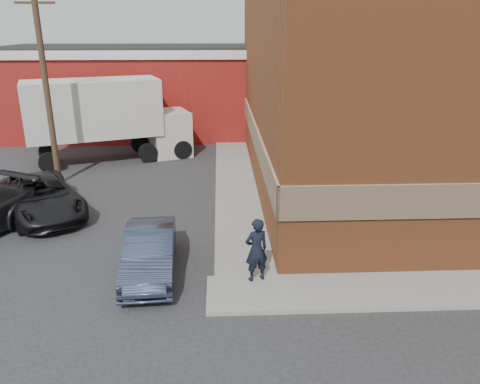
# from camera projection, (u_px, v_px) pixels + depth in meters

# --- Properties ---
(ground) EXTENTS (90.00, 90.00, 0.00)m
(ground) POSITION_uv_depth(u_px,v_px,m) (225.00, 279.00, 13.34)
(ground) COLOR #28282B
(ground) RESTS_ON ground
(brick_building) EXTENTS (14.25, 18.25, 9.36)m
(brick_building) POSITION_uv_depth(u_px,v_px,m) (414.00, 77.00, 20.58)
(brick_building) COLOR brown
(brick_building) RESTS_ON ground
(sidewalk_west) EXTENTS (1.80, 18.00, 0.12)m
(sidewalk_west) POSITION_uv_depth(u_px,v_px,m) (235.00, 179.00, 21.81)
(sidewalk_west) COLOR gray
(sidewalk_west) RESTS_ON ground
(warehouse) EXTENTS (16.30, 8.30, 5.60)m
(warehouse) POSITION_uv_depth(u_px,v_px,m) (130.00, 90.00, 30.96)
(warehouse) COLOR maroon
(warehouse) RESTS_ON ground
(utility_pole) EXTENTS (2.00, 0.26, 9.00)m
(utility_pole) POSITION_uv_depth(u_px,v_px,m) (45.00, 77.00, 19.90)
(utility_pole) COLOR #503A28
(utility_pole) RESTS_ON ground
(man) EXTENTS (0.78, 0.64, 1.84)m
(man) POSITION_uv_depth(u_px,v_px,m) (256.00, 250.00, 12.79)
(man) COLOR black
(man) RESTS_ON sidewalk_south
(sedan) EXTENTS (1.67, 4.12, 1.33)m
(sedan) POSITION_uv_depth(u_px,v_px,m) (150.00, 252.00, 13.50)
(sedan) COLOR #2E374D
(sedan) RESTS_ON ground
(suv_a) EXTENTS (4.72, 5.70, 1.45)m
(suv_a) POSITION_uv_depth(u_px,v_px,m) (42.00, 197.00, 17.68)
(suv_a) COLOR black
(suv_a) RESTS_ON ground
(box_truck) EXTENTS (8.98, 5.27, 4.26)m
(box_truck) POSITION_uv_depth(u_px,v_px,m) (111.00, 114.00, 24.36)
(box_truck) COLOR silver
(box_truck) RESTS_ON ground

